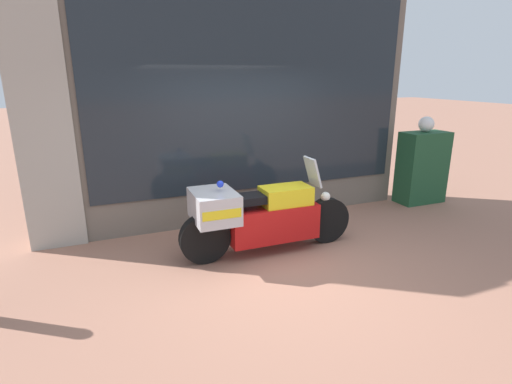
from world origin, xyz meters
TOP-DOWN VIEW (x-y plane):
  - ground_plane at (0.00, 0.00)m, footprint 60.00×60.00m
  - shop_building at (-0.36, 2.00)m, footprint 6.16×0.55m
  - window_display at (0.29, 2.03)m, footprint 4.98×0.30m
  - paramedic_motorcycle at (-0.19, 0.53)m, footprint 2.48×0.71m
  - utility_cabinet at (3.57, 1.50)m, footprint 0.89×0.46m
  - white_helmet at (3.58, 1.53)m, footprint 0.28×0.28m

SIDE VIEW (x-z plane):
  - ground_plane at x=0.00m, z-range 0.00..0.00m
  - window_display at x=0.29m, z-range -0.53..1.48m
  - paramedic_motorcycle at x=-0.19m, z-range -0.09..1.19m
  - utility_cabinet at x=3.57m, z-range 0.00..1.34m
  - white_helmet at x=3.58m, z-range 1.34..1.62m
  - shop_building at x=-0.36m, z-range 0.01..4.02m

